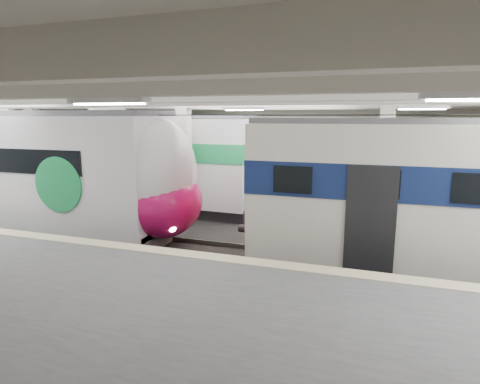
% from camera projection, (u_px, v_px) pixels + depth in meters
% --- Properties ---
extents(station_hall, '(36.00, 24.00, 5.75)m').
position_uv_depth(station_hall, '(204.00, 166.00, 11.58)').
color(station_hall, black).
rests_on(station_hall, ground).
extents(modern_emu, '(15.31, 3.16, 4.86)m').
position_uv_depth(modern_emu, '(37.00, 175.00, 15.86)').
color(modern_emu, silver).
rests_on(modern_emu, ground).
extents(far_train, '(15.07, 3.77, 4.73)m').
position_uv_depth(far_train, '(120.00, 159.00, 20.97)').
color(far_train, silver).
rests_on(far_train, ground).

